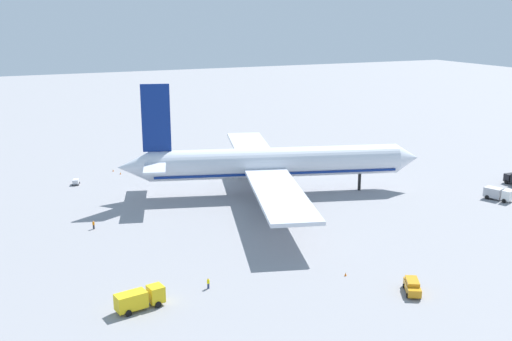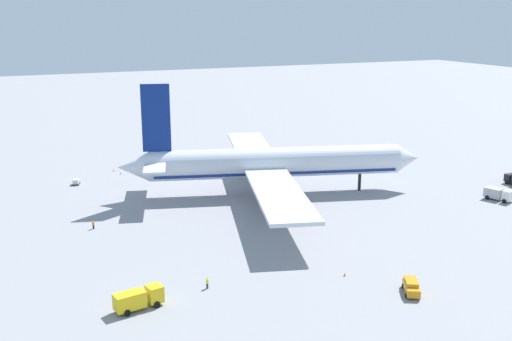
# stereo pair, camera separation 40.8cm
# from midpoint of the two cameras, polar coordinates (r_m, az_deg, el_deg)

# --- Properties ---
(ground_plane) EXTENTS (600.00, 600.00, 0.00)m
(ground_plane) POSITION_cam_midpoint_polar(r_m,az_deg,el_deg) (133.14, 1.95, -2.20)
(ground_plane) COLOR gray
(airliner) EXTENTS (66.01, 74.51, 24.73)m
(airliner) POSITION_cam_midpoint_polar(r_m,az_deg,el_deg) (131.22, 1.42, 0.69)
(airliner) COLOR silver
(airliner) RESTS_ON ground
(service_truck_1) EXTENTS (4.28, 6.20, 2.61)m
(service_truck_1) POSITION_cam_midpoint_polar(r_m,az_deg,el_deg) (138.18, 22.20, -2.06)
(service_truck_1) COLOR white
(service_truck_1) RESTS_ON ground
(service_truck_2) EXTENTS (6.97, 3.28, 2.74)m
(service_truck_2) POSITION_cam_midpoint_polar(r_m,az_deg,el_deg) (84.02, -11.02, -11.89)
(service_truck_2) COLOR yellow
(service_truck_2) RESTS_ON ground
(service_van) EXTENTS (3.91, 5.05, 1.97)m
(service_van) POSITION_cam_midpoint_polar(r_m,az_deg,el_deg) (89.84, 14.73, -10.64)
(service_van) COLOR orange
(service_van) RESTS_ON ground
(baggage_cart_1) EXTENTS (2.07, 3.06, 1.28)m
(baggage_cart_1) POSITION_cam_midpoint_polar(r_m,az_deg,el_deg) (145.96, -16.72, -1.02)
(baggage_cart_1) COLOR #595B60
(baggage_cart_1) RESTS_ON ground
(ground_worker_0) EXTENTS (0.44, 0.44, 1.61)m
(ground_worker_0) POSITION_cam_midpoint_polar(r_m,az_deg,el_deg) (88.71, -4.54, -10.67)
(ground_worker_0) COLOR navy
(ground_worker_0) RESTS_ON ground
(ground_worker_2) EXTENTS (0.52, 0.52, 1.62)m
(ground_worker_2) POSITION_cam_midpoint_polar(r_m,az_deg,el_deg) (115.41, -15.16, -5.01)
(ground_worker_2) COLOR black
(ground_worker_2) RESTS_ON ground
(traffic_cone_0) EXTENTS (0.36, 0.36, 0.55)m
(traffic_cone_0) POSITION_cam_midpoint_polar(r_m,az_deg,el_deg) (93.52, 8.59, -9.77)
(traffic_cone_0) COLOR orange
(traffic_cone_0) RESTS_ON ground
(traffic_cone_1) EXTENTS (0.36, 0.36, 0.55)m
(traffic_cone_1) POSITION_cam_midpoint_polar(r_m,az_deg,el_deg) (152.59, -12.70, -0.24)
(traffic_cone_1) COLOR orange
(traffic_cone_1) RESTS_ON ground
(traffic_cone_2) EXTENTS (0.36, 0.36, 0.55)m
(traffic_cone_2) POSITION_cam_midpoint_polar(r_m,az_deg,el_deg) (155.83, -13.37, 0.03)
(traffic_cone_2) COLOR orange
(traffic_cone_2) RESTS_ON ground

